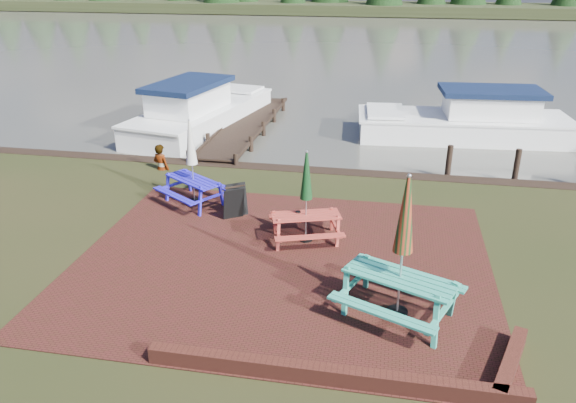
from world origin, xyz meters
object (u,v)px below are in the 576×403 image
Objects in this scene: jetty at (245,125)px; person at (159,145)px; picnic_table_red at (306,211)px; picnic_table_blue at (193,175)px; boat_jetty at (200,113)px; picnic_table_teal at (401,270)px; boat_near at (467,123)px; chalkboard at (235,202)px.

jetty is 5.32m from person.
picnic_table_blue is at bearing 135.28° from picnic_table_red.
picnic_table_red is 10.88m from boat_jetty.
picnic_table_teal reaches higher than boat_near.
picnic_table_teal is 1.26× the size of picnic_table_red.
chalkboard is 4.54m from person.
picnic_table_red is 0.27× the size of boat_jetty.
picnic_table_blue reaches higher than boat_jetty.
jetty is 8.56m from boat_near.
picnic_table_red is at bearing 150.48° from boat_near.
picnic_table_teal is 1.73× the size of person.
picnic_table_teal is 5.55m from chalkboard.
chalkboard is 8.38m from jetty.
picnic_table_blue is 7.98m from boat_jetty.
chalkboard is 0.53× the size of person.
boat_near is (2.52, 12.65, -0.55)m from picnic_table_teal.
boat_near reaches higher than chalkboard.
picnic_table_blue is at bearing -86.04° from jetty.
picnic_table_teal is at bearing 164.38° from boat_near.
jetty is (-6.00, 11.83, -0.87)m from picnic_table_teal.
jetty is 1.10× the size of boat_jetty.
boat_near is (8.00, 8.30, -0.38)m from picnic_table_blue.
chalkboard is at bearing 156.59° from person.
picnic_table_teal is 12.91m from boat_near.
picnic_table_teal is 0.31× the size of jetty.
picnic_table_blue is at bearing -61.24° from boat_jetty.
person is at bearing 162.85° from picnic_table_blue.
boat_near is at bearing 5.48° from jetty.
picnic_table_red is at bearing -46.98° from boat_jetty.
person is at bearing 102.80° from chalkboard.
boat_jetty is (-3.76, 8.28, 0.03)m from chalkboard.
picnic_table_red is 10.99m from boat_near.
boat_jetty reaches higher than person.
person is at bearing -73.81° from boat_jetty.
picnic_table_blue is 7.54m from jetty.
boat_near is (10.40, 0.71, -0.04)m from boat_jetty.
person is (-7.43, 6.75, -0.17)m from picnic_table_teal.
chalkboard is 0.10× the size of boat_jetty.
boat_near is (4.67, 9.94, -0.34)m from picnic_table_red.
picnic_table_blue is at bearing 165.06° from picnic_table_teal.
boat_near is at bearing 19.37° from chalkboard.
boat_jetty is at bearing 80.29° from chalkboard.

